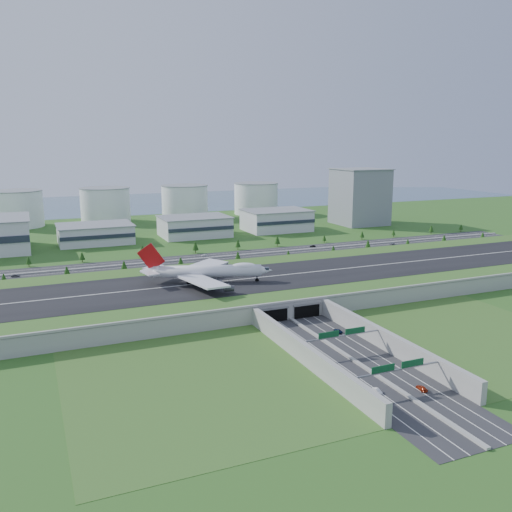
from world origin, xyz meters
name	(u,v)px	position (x,y,z in m)	size (l,w,h in m)	color
ground	(250,293)	(0.00, 0.00, 0.00)	(1200.00, 1200.00, 0.00)	#1C4515
airfield_deck	(250,286)	(0.00, -0.09, 4.12)	(520.00, 100.00, 9.20)	gray
underpass_road	(348,349)	(0.00, -99.42, 3.43)	(38.80, 120.40, 8.00)	#28282B
sign_gantry_near	(342,337)	(0.00, -95.04, 6.95)	(38.70, 0.70, 9.80)	gray
sign_gantry_far	(398,370)	(0.00, -130.04, 6.95)	(38.70, 0.70, 9.80)	gray
north_expressway	(199,259)	(0.00, 95.00, 0.06)	(560.00, 36.00, 0.12)	#28282B
tree_row	(198,253)	(-0.63, 95.38, 4.75)	(503.04, 48.68, 8.42)	#3D2819
hangar_mid_a	(95,234)	(-60.00, 190.00, 7.50)	(58.00, 42.00, 15.00)	silver
hangar_mid_b	(195,227)	(25.00, 190.00, 8.50)	(58.00, 42.00, 17.00)	silver
hangar_mid_c	(276,220)	(105.00, 190.00, 9.50)	(58.00, 42.00, 19.00)	silver
office_tower	(360,197)	(200.00, 195.00, 27.50)	(46.00, 46.00, 55.00)	gray
fuel_tank_a	(16,209)	(-120.00, 310.00, 17.50)	(50.00, 50.00, 35.00)	white
fuel_tank_b	(105,205)	(-35.00, 310.00, 17.50)	(50.00, 50.00, 35.00)	white
fuel_tank_c	(185,202)	(50.00, 310.00, 17.50)	(50.00, 50.00, 35.00)	white
fuel_tank_d	(256,199)	(135.00, 310.00, 17.50)	(50.00, 50.00, 35.00)	white
bay_water	(115,204)	(0.00, 480.00, 0.03)	(1200.00, 260.00, 0.06)	#3C5A72
boeing_747	(207,271)	(-24.32, 1.72, 14.27)	(68.95, 64.08, 22.16)	white
car_0	(308,347)	(-9.79, -85.93, 0.81)	(1.63, 4.05, 1.38)	#A7A6AB
car_1	(377,391)	(-7.40, -129.46, 0.79)	(1.41, 4.05, 1.34)	white
car_2	(338,331)	(11.20, -74.06, 0.87)	(2.47, 5.36, 1.49)	#0B1A38
car_3	(422,388)	(7.40, -133.78, 0.86)	(2.08, 5.13, 1.49)	maroon
car_4	(15,276)	(-120.13, 89.61, 0.97)	(2.02, 5.01, 1.71)	slate
car_5	(313,246)	(96.24, 103.31, 0.88)	(1.62, 4.64, 1.53)	black
car_6	(393,244)	(161.09, 87.08, 0.78)	(2.18, 4.73, 1.31)	#B5B6BA
car_7	(205,255)	(6.59, 103.24, 0.85)	(2.03, 5.00, 1.45)	white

